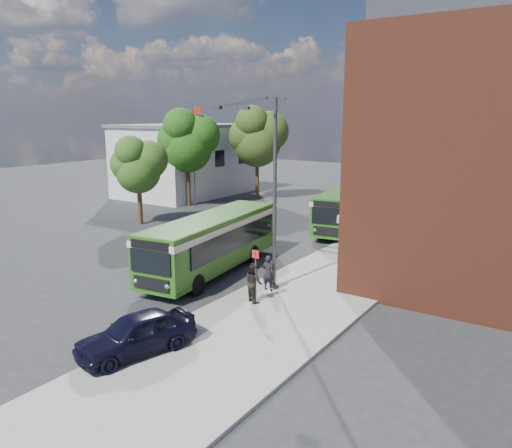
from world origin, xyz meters
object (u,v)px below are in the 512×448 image
Objects in this scene: street_lamp at (268,190)px; bus_front at (213,239)px; bus_rear at (351,205)px; parked_car at (136,333)px.

street_lamp is 4.88m from bus_front.
street_lamp is at bearing -9.01° from bus_front.
bus_front is at bearing -98.34° from bus_rear.
bus_rear is (-1.84, 14.24, -2.96)m from street_lamp.
street_lamp is 9.28m from parked_car.
street_lamp is at bearing -82.66° from bus_rear.
street_lamp reaches higher than parked_car.
bus_front is 13.78m from bus_rear.
bus_front is 0.98× the size of bus_rear.
street_lamp is 0.83× the size of bus_front.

